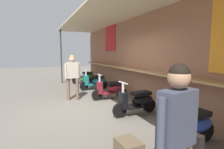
{
  "coord_description": "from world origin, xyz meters",
  "views": [
    {
      "loc": [
        5.12,
        -1.54,
        1.75
      ],
      "look_at": [
        -1.19,
        1.2,
        0.9
      ],
      "focal_mm": 28.37,
      "sensor_mm": 36.0,
      "label": 1
    }
  ],
  "objects_px": {
    "scooter_maroon": "(112,89)",
    "scooter_black": "(138,101)",
    "shopper_with_handbag": "(178,127)",
    "scooter_green": "(86,77)",
    "merchandise_crate": "(129,149)",
    "shopper_browsing": "(72,72)",
    "scooter_blue": "(191,126)",
    "scooter_teal": "(96,81)"
  },
  "relations": [
    {
      "from": "merchandise_crate",
      "to": "scooter_teal",
      "type": "bearing_deg",
      "value": 167.3
    },
    {
      "from": "scooter_blue",
      "to": "scooter_black",
      "type": "bearing_deg",
      "value": -92.04
    },
    {
      "from": "scooter_black",
      "to": "shopper_browsing",
      "type": "height_order",
      "value": "shopper_browsing"
    },
    {
      "from": "scooter_green",
      "to": "scooter_maroon",
      "type": "xyz_separation_m",
      "value": [
        3.81,
        0.0,
        0.0
      ]
    },
    {
      "from": "scooter_teal",
      "to": "shopper_browsing",
      "type": "bearing_deg",
      "value": 45.3
    },
    {
      "from": "scooter_teal",
      "to": "scooter_blue",
      "type": "relative_size",
      "value": 1.0
    },
    {
      "from": "scooter_black",
      "to": "shopper_with_handbag",
      "type": "xyz_separation_m",
      "value": [
        2.91,
        -1.33,
        0.61
      ]
    },
    {
      "from": "shopper_browsing",
      "to": "merchandise_crate",
      "type": "height_order",
      "value": "shopper_browsing"
    },
    {
      "from": "scooter_black",
      "to": "merchandise_crate",
      "type": "bearing_deg",
      "value": 51.25
    },
    {
      "from": "scooter_teal",
      "to": "scooter_black",
      "type": "xyz_separation_m",
      "value": [
        3.79,
        -0.0,
        0.0
      ]
    },
    {
      "from": "scooter_maroon",
      "to": "scooter_green",
      "type": "bearing_deg",
      "value": -87.56
    },
    {
      "from": "scooter_teal",
      "to": "shopper_browsing",
      "type": "relative_size",
      "value": 0.84
    },
    {
      "from": "shopper_with_handbag",
      "to": "scooter_maroon",
      "type": "bearing_deg",
      "value": -27.86
    },
    {
      "from": "scooter_black",
      "to": "merchandise_crate",
      "type": "relative_size",
      "value": 3.16
    },
    {
      "from": "scooter_maroon",
      "to": "scooter_blue",
      "type": "bearing_deg",
      "value": 92.44
    },
    {
      "from": "shopper_browsing",
      "to": "merchandise_crate",
      "type": "relative_size",
      "value": 3.77
    },
    {
      "from": "scooter_teal",
      "to": "shopper_browsing",
      "type": "height_order",
      "value": "shopper_browsing"
    },
    {
      "from": "scooter_green",
      "to": "scooter_teal",
      "type": "relative_size",
      "value": 1.0
    },
    {
      "from": "merchandise_crate",
      "to": "shopper_with_handbag",
      "type": "bearing_deg",
      "value": -4.23
    },
    {
      "from": "scooter_blue",
      "to": "shopper_browsing",
      "type": "bearing_deg",
      "value": -73.7
    },
    {
      "from": "scooter_green",
      "to": "merchandise_crate",
      "type": "distance_m",
      "value": 7.52
    },
    {
      "from": "scooter_maroon",
      "to": "shopper_with_handbag",
      "type": "bearing_deg",
      "value": 76.77
    },
    {
      "from": "scooter_black",
      "to": "scooter_blue",
      "type": "height_order",
      "value": "same"
    },
    {
      "from": "scooter_teal",
      "to": "merchandise_crate",
      "type": "height_order",
      "value": "scooter_teal"
    },
    {
      "from": "scooter_teal",
      "to": "scooter_maroon",
      "type": "bearing_deg",
      "value": 88.1
    },
    {
      "from": "scooter_maroon",
      "to": "merchandise_crate",
      "type": "height_order",
      "value": "scooter_maroon"
    },
    {
      "from": "scooter_black",
      "to": "scooter_blue",
      "type": "distance_m",
      "value": 1.88
    },
    {
      "from": "scooter_green",
      "to": "merchandise_crate",
      "type": "height_order",
      "value": "scooter_green"
    },
    {
      "from": "scooter_maroon",
      "to": "shopper_with_handbag",
      "type": "distance_m",
      "value": 4.98
    },
    {
      "from": "scooter_maroon",
      "to": "scooter_black",
      "type": "relative_size",
      "value": 1.0
    },
    {
      "from": "scooter_green",
      "to": "merchandise_crate",
      "type": "bearing_deg",
      "value": 83.72
    },
    {
      "from": "scooter_green",
      "to": "scooter_black",
      "type": "xyz_separation_m",
      "value": [
        5.66,
        0.0,
        0.0
      ]
    },
    {
      "from": "scooter_teal",
      "to": "merchandise_crate",
      "type": "distance_m",
      "value": 5.68
    },
    {
      "from": "shopper_with_handbag",
      "to": "scooter_green",
      "type": "bearing_deg",
      "value": -21.05
    },
    {
      "from": "scooter_maroon",
      "to": "scooter_blue",
      "type": "distance_m",
      "value": 3.73
    },
    {
      "from": "scooter_blue",
      "to": "shopper_browsing",
      "type": "height_order",
      "value": "shopper_browsing"
    },
    {
      "from": "shopper_browsing",
      "to": "merchandise_crate",
      "type": "bearing_deg",
      "value": -4.31
    },
    {
      "from": "scooter_green",
      "to": "scooter_black",
      "type": "height_order",
      "value": "same"
    },
    {
      "from": "scooter_black",
      "to": "scooter_blue",
      "type": "xyz_separation_m",
      "value": [
        1.88,
        0.0,
        0.0
      ]
    },
    {
      "from": "shopper_with_handbag",
      "to": "scooter_black",
      "type": "bearing_deg",
      "value": -36.86
    },
    {
      "from": "scooter_teal",
      "to": "shopper_with_handbag",
      "type": "height_order",
      "value": "shopper_with_handbag"
    },
    {
      "from": "scooter_maroon",
      "to": "scooter_black",
      "type": "height_order",
      "value": "same"
    }
  ]
}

